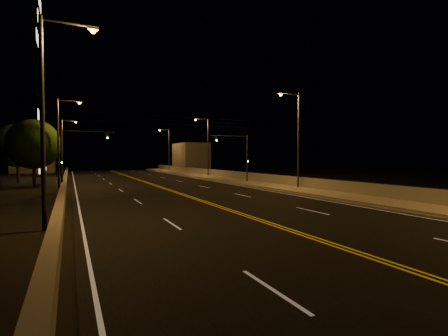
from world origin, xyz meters
name	(u,v)px	position (x,y,z in m)	size (l,w,h in m)	color
ground	(443,282)	(0.00, 0.00, 0.00)	(160.00, 160.00, 0.00)	black
road	(192,198)	(0.00, 20.00, 0.01)	(18.00, 120.00, 0.02)	black
sidewalk	(297,190)	(10.80, 20.00, 0.15)	(3.60, 120.00, 0.30)	gray
curb	(281,192)	(8.93, 20.00, 0.07)	(0.14, 120.00, 0.15)	gray
parapet_wall	(310,183)	(12.45, 20.00, 0.80)	(0.30, 120.00, 1.00)	gray
jersey_barrier	(62,199)	(-9.64, 20.00, 0.45)	(0.45, 120.00, 0.90)	gray
distant_building_right	(191,157)	(16.50, 66.44, 3.27)	(6.00, 10.00, 6.53)	slate
distant_building_left	(34,153)	(-16.00, 74.49, 4.29)	(8.00, 8.00, 8.58)	slate
parapet_rail	(310,178)	(12.45, 20.00, 1.33)	(0.06, 0.06, 120.00)	black
lane_markings	(192,198)	(0.00, 19.93, 0.02)	(17.32, 116.00, 0.00)	silver
streetlight_1	(296,135)	(11.54, 21.07, 5.61)	(2.55, 0.28, 9.78)	#2D2D33
streetlight_2	(207,143)	(11.54, 44.72, 5.61)	(2.55, 0.28, 9.78)	#2D2D33
streetlight_3	(168,147)	(11.54, 68.20, 5.61)	(2.55, 0.28, 9.78)	#2D2D33
streetlight_4	(49,109)	(-9.94, 11.68, 5.61)	(2.55, 0.28, 9.78)	#2D2D33
streetlight_5	(61,137)	(-9.94, 34.83, 5.61)	(2.55, 0.28, 9.78)	#2D2D33
streetlight_6	(64,144)	(-9.94, 57.26, 5.61)	(2.55, 0.28, 9.78)	#2D2D33
traffic_signal_right	(240,153)	(10.00, 30.12, 3.88)	(5.11, 0.31, 6.14)	#2D2D33
traffic_signal_left	(73,152)	(-8.80, 30.12, 3.88)	(5.11, 0.31, 6.14)	#2D2D33
overhead_wires	(162,120)	(0.00, 29.50, 7.40)	(22.00, 0.03, 0.83)	black
tree_0	(34,144)	(-12.74, 37.02, 4.81)	(5.63, 5.63, 7.63)	black
tree_1	(17,146)	(-15.30, 45.21, 4.88)	(5.71, 5.71, 7.75)	black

